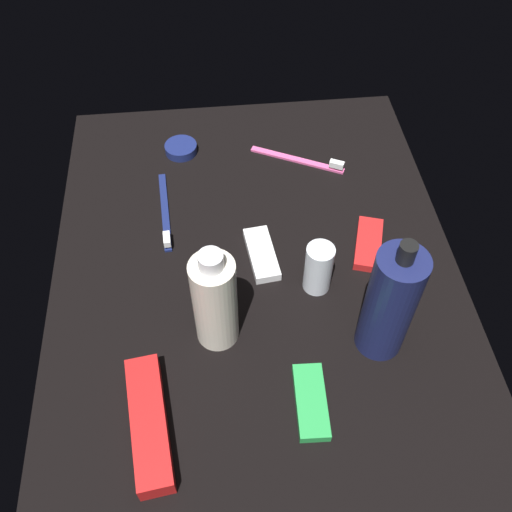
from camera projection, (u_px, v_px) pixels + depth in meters
The scene contains 11 objects.
ground_plane at pixel (256, 270), 89.43cm from camera, with size 84.00×64.00×1.20cm, color black.
lotion_bottle at pixel (390, 304), 73.28cm from camera, with size 6.68×6.68×21.61cm.
bodywash_bottle at pixel (215, 301), 75.08cm from camera, with size 6.08×6.08×18.10cm.
deodorant_stick at pixel (318, 268), 83.44cm from camera, with size 4.21×4.21×8.72cm, color silver.
toothbrush_navy at pixel (165, 214), 95.30cm from camera, with size 18.04×2.27×2.10cm.
toothbrush_pink at pixel (303, 160), 103.81cm from camera, with size 9.12×16.64×2.10cm.
toothpaste_box_red at pixel (149, 423), 71.49cm from camera, with size 17.60×4.40×3.20cm, color red.
snack_bar_red at pixel (368, 244), 91.04cm from camera, with size 10.40×4.00×1.50cm, color red.
snack_bar_white at pixel (262, 254), 89.73cm from camera, with size 10.40×4.00×1.50cm, color white.
snack_bar_green at pixel (311, 402), 74.19cm from camera, with size 10.40×4.00×1.50cm, color green.
cream_tin_left at pixel (181, 148), 105.43cm from camera, with size 6.02×6.02×1.66cm, color navy.
Camera 1 is at (53.51, -5.52, 70.88)cm, focal length 39.37 mm.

